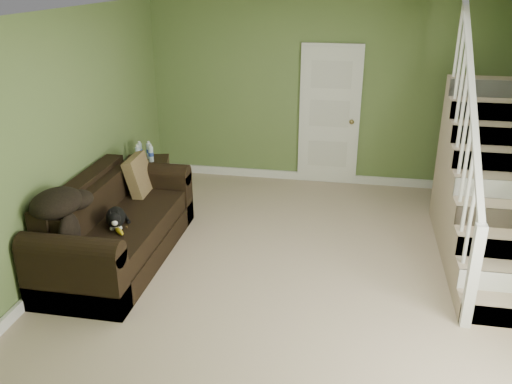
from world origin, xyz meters
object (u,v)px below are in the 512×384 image
at_px(sofa, 115,230).
at_px(banana, 119,231).
at_px(side_table, 148,183).
at_px(cat, 115,218).

bearing_deg(sofa, banana, -58.03).
bearing_deg(side_table, banana, -78.07).
height_order(side_table, cat, side_table).
height_order(sofa, side_table, sofa).
xyz_separation_m(sofa, cat, (0.11, -0.20, 0.24)).
relative_size(cat, banana, 2.78).
bearing_deg(cat, sofa, 96.27).
height_order(sofa, cat, sofa).
distance_m(side_table, cat, 1.63).
bearing_deg(sofa, cat, -61.78).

